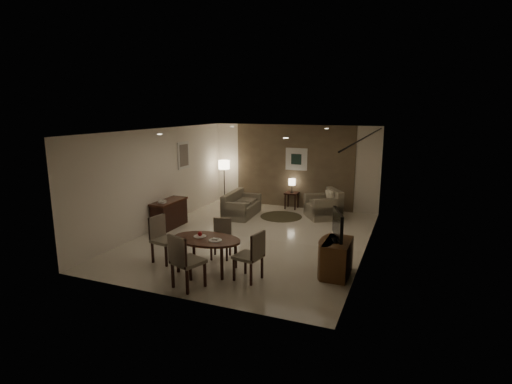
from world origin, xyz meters
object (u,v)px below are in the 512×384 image
at_px(dining_table, 207,254).
at_px(armchair, 323,204).
at_px(chair_left, 165,240).
at_px(floor_lamp, 224,182).
at_px(chair_right, 248,256).
at_px(chair_near, 188,261).
at_px(chair_far, 221,239).
at_px(side_table, 292,201).
at_px(sofa, 242,204).
at_px(console_desk, 169,214).
at_px(tv_cabinet, 337,258).

height_order(dining_table, armchair, armchair).
bearing_deg(chair_left, floor_lamp, 22.75).
xyz_separation_m(chair_left, chair_right, (1.99, -0.18, -0.01)).
distance_m(chair_near, chair_right, 1.13).
relative_size(chair_far, chair_right, 0.88).
xyz_separation_m(chair_near, chair_left, (-1.11, 0.90, -0.02)).
bearing_deg(chair_right, chair_near, -39.88).
bearing_deg(side_table, sofa, -129.60).
bearing_deg(chair_right, armchair, -173.45).
bearing_deg(side_table, console_desk, -127.88).
bearing_deg(chair_near, armchair, -83.12).
distance_m(console_desk, dining_table, 3.28).
bearing_deg(sofa, chair_right, -157.88).
bearing_deg(chair_left, sofa, 9.96).
bearing_deg(floor_lamp, tv_cabinet, -44.06).
height_order(armchair, floor_lamp, floor_lamp).
bearing_deg(chair_right, side_table, -160.72).
distance_m(chair_right, side_table, 5.65).
height_order(side_table, floor_lamp, floor_lamp).
bearing_deg(chair_right, dining_table, -85.85).
bearing_deg(sofa, chair_far, -166.90).
height_order(dining_table, sofa, sofa).
relative_size(console_desk, armchair, 1.26).
relative_size(chair_far, armchair, 0.90).
bearing_deg(floor_lamp, sofa, -45.79).
distance_m(chair_left, floor_lamp, 5.36).
distance_m(dining_table, floor_lamp, 5.76).
height_order(chair_near, side_table, chair_near).
height_order(chair_left, sofa, chair_left).
distance_m(chair_far, armchair, 4.29).
relative_size(tv_cabinet, floor_lamp, 0.60).
bearing_deg(chair_left, tv_cabinet, -69.41).
relative_size(chair_near, floor_lamp, 0.69).
height_order(chair_near, armchair, chair_near).
distance_m(sofa, armchair, 2.45).
bearing_deg(dining_table, side_table, 88.72).
bearing_deg(chair_far, sofa, 92.29).
distance_m(dining_table, chair_left, 1.05).
bearing_deg(console_desk, armchair, 34.28).
relative_size(chair_right, sofa, 0.63).
xyz_separation_m(chair_far, chair_right, (0.99, -0.81, 0.06)).
height_order(chair_left, side_table, chair_left).
distance_m(chair_left, armchair, 5.25).
distance_m(chair_left, sofa, 4.01).
height_order(sofa, side_table, sofa).
height_order(chair_left, floor_lamp, floor_lamp).
xyz_separation_m(dining_table, chair_left, (-1.03, 0.07, 0.16)).
xyz_separation_m(console_desk, floor_lamp, (0.18, 3.06, 0.37)).
distance_m(tv_cabinet, chair_near, 2.88).
height_order(chair_far, chair_left, chair_left).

